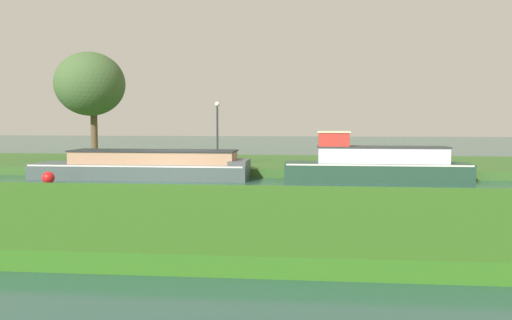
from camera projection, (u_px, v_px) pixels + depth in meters
ground_plane at (172, 182)px, 23.92m from camera, size 120.00×120.00×0.00m
riverbank_far at (204, 164)px, 30.85m from camera, size 72.00×10.00×0.40m
riverbank_near at (89, 213)px, 14.98m from camera, size 72.00×10.00×0.40m
slate_barge at (146, 166)px, 25.22m from camera, size 9.98×2.32×1.33m
forest_narrowboat at (376, 165)px, 24.14m from camera, size 8.05×1.76×2.21m
willow_tree_left at (90, 84)px, 31.48m from camera, size 4.01×4.00×6.18m
lamp_post at (217, 126)px, 27.05m from camera, size 0.24×0.24×3.20m
mooring_post_near at (116, 160)px, 26.70m from camera, size 0.13×0.13×0.70m
mooring_post_far at (348, 160)px, 25.54m from camera, size 0.18×0.18×0.85m
channel_buoy at (48, 178)px, 23.18m from camera, size 0.53×0.53×0.53m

